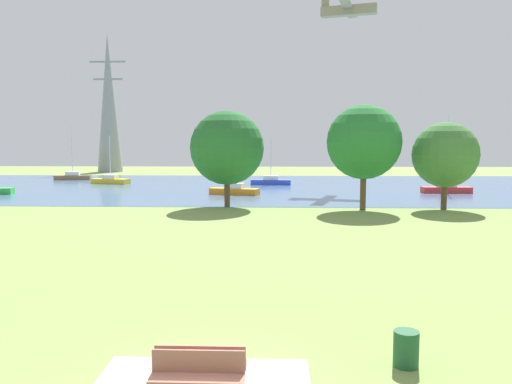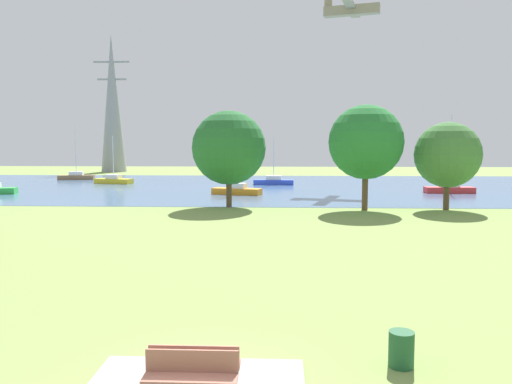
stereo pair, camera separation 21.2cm
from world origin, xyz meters
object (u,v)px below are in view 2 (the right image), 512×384
at_px(light_aircraft, 351,10).
at_px(sailboat_orange, 237,190).
at_px(sailboat_brown, 76,176).
at_px(sailboat_yellow, 114,180).
at_px(bench_facing_inland, 191,380).
at_px(bench_facing_water, 195,367).
at_px(sailboat_red, 449,188).
at_px(electricity_pylon, 113,104).
at_px(tree_west_near, 448,155).
at_px(sailboat_blue, 274,181).
at_px(tree_east_far, 366,142).
at_px(litter_bin, 401,349).
at_px(tree_east_near, 229,148).

bearing_deg(light_aircraft, sailboat_orange, -136.61).
bearing_deg(sailboat_brown, light_aircraft, -12.79).
distance_m(sailboat_orange, light_aircraft, 26.19).
bearing_deg(sailboat_yellow, bench_facing_inland, -70.38).
distance_m(bench_facing_water, sailboat_red, 46.31).
bearing_deg(sailboat_yellow, electricity_pylon, 108.01).
height_order(sailboat_yellow, electricity_pylon, electricity_pylon).
bearing_deg(sailboat_brown, sailboat_red, -21.07).
height_order(bench_facing_water, tree_west_near, tree_west_near).
bearing_deg(sailboat_blue, electricity_pylon, 135.71).
relative_size(sailboat_brown, light_aircraft, 0.87).
bearing_deg(sailboat_brown, bench_facing_water, -66.04).
bearing_deg(sailboat_yellow, sailboat_blue, -2.43).
height_order(sailboat_orange, tree_west_near, sailboat_orange).
xyz_separation_m(bench_facing_water, bench_facing_inland, (0.00, -0.54, 0.00)).
bearing_deg(tree_east_far, bench_facing_water, -105.68).
bearing_deg(sailboat_brown, litter_bin, -62.12).
relative_size(litter_bin, light_aircraft, 0.10).
height_order(sailboat_brown, light_aircraft, light_aircraft).
distance_m(sailboat_brown, tree_east_near, 38.62).
bearing_deg(bench_facing_inland, sailboat_orange, 93.60).
xyz_separation_m(sailboat_red, electricity_pylon, (-46.63, 37.82, 11.56)).
distance_m(litter_bin, tree_east_far, 27.90).
xyz_separation_m(litter_bin, sailboat_yellow, (-23.44, 51.62, 0.05)).
bearing_deg(tree_west_near, sailboat_yellow, 144.26).
xyz_separation_m(sailboat_brown, tree_east_near, (24.26, -29.76, 4.16)).
xyz_separation_m(sailboat_yellow, tree_west_near, (33.21, -23.90, 3.66)).
xyz_separation_m(bench_facing_inland, sailboat_orange, (-2.54, 40.39, -0.01)).
height_order(tree_west_near, electricity_pylon, electricity_pylon).
xyz_separation_m(tree_east_near, tree_west_near, (16.48, -1.03, -0.51)).
bearing_deg(sailboat_orange, bench_facing_water, -86.35).
relative_size(bench_facing_water, tree_west_near, 0.27).
bearing_deg(sailboat_yellow, litter_bin, -65.58).
distance_m(litter_bin, sailboat_red, 43.49).
height_order(bench_facing_water, sailboat_red, sailboat_red).
relative_size(sailboat_yellow, sailboat_orange, 0.89).
relative_size(sailboat_yellow, sailboat_red, 0.76).
height_order(sailboat_blue, tree_east_far, tree_east_far).
relative_size(sailboat_red, electricity_pylon, 0.32).
height_order(litter_bin, sailboat_blue, sailboat_blue).
bearing_deg(sailboat_red, sailboat_brown, 158.93).
xyz_separation_m(bench_facing_inland, tree_east_far, (8.01, 29.10, 4.59)).
bearing_deg(bench_facing_water, light_aircraft, 79.21).
bearing_deg(sailboat_brown, tree_west_near, -37.09).
bearing_deg(sailboat_orange, light_aircraft, 43.39).
relative_size(bench_facing_water, bench_facing_inland, 1.00).
bearing_deg(tree_east_near, electricity_pylon, 117.05).
height_order(litter_bin, tree_east_far, tree_east_far).
relative_size(bench_facing_water, tree_east_near, 0.24).
distance_m(sailboat_yellow, electricity_pylon, 30.92).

